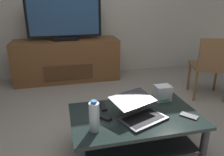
{
  "coord_description": "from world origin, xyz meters",
  "views": [
    {
      "loc": [
        -0.43,
        -1.47,
        1.29
      ],
      "look_at": [
        0.05,
        0.51,
        0.53
      ],
      "focal_mm": 34.58,
      "sensor_mm": 36.0,
      "label": 1
    }
  ],
  "objects_px": {
    "water_bottle_near": "(94,117)",
    "soundbar_remote": "(103,106)",
    "cell_phone": "(189,116)",
    "tv_remote": "(102,117)",
    "laptop": "(139,111)",
    "coffee_table": "(135,127)",
    "television": "(64,20)",
    "dining_chair": "(211,64)",
    "media_cabinet": "(67,60)",
    "router_box": "(163,93)"
  },
  "relations": [
    {
      "from": "media_cabinet",
      "to": "router_box",
      "type": "height_order",
      "value": "media_cabinet"
    },
    {
      "from": "water_bottle_near",
      "to": "tv_remote",
      "type": "bearing_deg",
      "value": 60.53
    },
    {
      "from": "water_bottle_near",
      "to": "cell_phone",
      "type": "xyz_separation_m",
      "value": [
        0.78,
        0.01,
        -0.11
      ]
    },
    {
      "from": "laptop",
      "to": "soundbar_remote",
      "type": "relative_size",
      "value": 2.9
    },
    {
      "from": "media_cabinet",
      "to": "tv_remote",
      "type": "relative_size",
      "value": 10.41
    },
    {
      "from": "television",
      "to": "laptop",
      "type": "xyz_separation_m",
      "value": [
        0.48,
        -2.04,
        -0.54
      ]
    },
    {
      "from": "laptop",
      "to": "cell_phone",
      "type": "xyz_separation_m",
      "value": [
        0.4,
        -0.09,
        -0.05
      ]
    },
    {
      "from": "cell_phone",
      "to": "water_bottle_near",
      "type": "bearing_deg",
      "value": 141.86
    },
    {
      "from": "router_box",
      "to": "tv_remote",
      "type": "relative_size",
      "value": 0.9
    },
    {
      "from": "media_cabinet",
      "to": "router_box",
      "type": "xyz_separation_m",
      "value": [
        0.8,
        -1.81,
        0.12
      ]
    },
    {
      "from": "coffee_table",
      "to": "tv_remote",
      "type": "xyz_separation_m",
      "value": [
        -0.28,
        0.01,
        0.13
      ]
    },
    {
      "from": "media_cabinet",
      "to": "tv_remote",
      "type": "height_order",
      "value": "media_cabinet"
    },
    {
      "from": "coffee_table",
      "to": "dining_chair",
      "type": "bearing_deg",
      "value": 32.09
    },
    {
      "from": "laptop",
      "to": "soundbar_remote",
      "type": "distance_m",
      "value": 0.34
    },
    {
      "from": "router_box",
      "to": "television",
      "type": "bearing_deg",
      "value": 114.2
    },
    {
      "from": "coffee_table",
      "to": "television",
      "type": "height_order",
      "value": "television"
    },
    {
      "from": "coffee_table",
      "to": "cell_phone",
      "type": "height_order",
      "value": "cell_phone"
    },
    {
      "from": "television",
      "to": "soundbar_remote",
      "type": "height_order",
      "value": "television"
    },
    {
      "from": "water_bottle_near",
      "to": "soundbar_remote",
      "type": "distance_m",
      "value": 0.38
    },
    {
      "from": "television",
      "to": "tv_remote",
      "type": "bearing_deg",
      "value": -84.57
    },
    {
      "from": "router_box",
      "to": "soundbar_remote",
      "type": "relative_size",
      "value": 0.9
    },
    {
      "from": "media_cabinet",
      "to": "television",
      "type": "relative_size",
      "value": 1.47
    },
    {
      "from": "coffee_table",
      "to": "soundbar_remote",
      "type": "distance_m",
      "value": 0.33
    },
    {
      "from": "dining_chair",
      "to": "tv_remote",
      "type": "bearing_deg",
      "value": -152.75
    },
    {
      "from": "television",
      "to": "soundbar_remote",
      "type": "xyz_separation_m",
      "value": [
        0.23,
        -1.8,
        -0.59
      ]
    },
    {
      "from": "cell_phone",
      "to": "tv_remote",
      "type": "height_order",
      "value": "tv_remote"
    },
    {
      "from": "laptop",
      "to": "cell_phone",
      "type": "height_order",
      "value": "laptop"
    },
    {
      "from": "coffee_table",
      "to": "soundbar_remote",
      "type": "height_order",
      "value": "soundbar_remote"
    },
    {
      "from": "laptop",
      "to": "tv_remote",
      "type": "xyz_separation_m",
      "value": [
        -0.29,
        0.06,
        -0.05
      ]
    },
    {
      "from": "soundbar_remote",
      "to": "cell_phone",
      "type": "bearing_deg",
      "value": -24.25
    },
    {
      "from": "cell_phone",
      "to": "soundbar_remote",
      "type": "distance_m",
      "value": 0.72
    },
    {
      "from": "media_cabinet",
      "to": "cell_phone",
      "type": "xyz_separation_m",
      "value": [
        0.88,
        -2.15,
        0.05
      ]
    },
    {
      "from": "water_bottle_near",
      "to": "soundbar_remote",
      "type": "height_order",
      "value": "water_bottle_near"
    },
    {
      "from": "media_cabinet",
      "to": "dining_chair",
      "type": "height_order",
      "value": "dining_chair"
    },
    {
      "from": "dining_chair",
      "to": "media_cabinet",
      "type": "bearing_deg",
      "value": 147.06
    },
    {
      "from": "coffee_table",
      "to": "cell_phone",
      "type": "relative_size",
      "value": 7.57
    },
    {
      "from": "dining_chair",
      "to": "router_box",
      "type": "xyz_separation_m",
      "value": [
        -1.0,
        -0.64,
        -0.02
      ]
    },
    {
      "from": "coffee_table",
      "to": "television",
      "type": "relative_size",
      "value": 0.94
    },
    {
      "from": "water_bottle_near",
      "to": "tv_remote",
      "type": "height_order",
      "value": "water_bottle_near"
    },
    {
      "from": "laptop",
      "to": "tv_remote",
      "type": "distance_m",
      "value": 0.3
    },
    {
      "from": "coffee_table",
      "to": "dining_chair",
      "type": "xyz_separation_m",
      "value": [
        1.34,
        0.84,
        0.21
      ]
    },
    {
      "from": "dining_chair",
      "to": "cell_phone",
      "type": "height_order",
      "value": "dining_chair"
    },
    {
      "from": "tv_remote",
      "to": "soundbar_remote",
      "type": "bearing_deg",
      "value": 36.71
    },
    {
      "from": "dining_chair",
      "to": "tv_remote",
      "type": "relative_size",
      "value": 5.25
    },
    {
      "from": "media_cabinet",
      "to": "water_bottle_near",
      "type": "height_order",
      "value": "media_cabinet"
    },
    {
      "from": "media_cabinet",
      "to": "tv_remote",
      "type": "distance_m",
      "value": 2.01
    },
    {
      "from": "media_cabinet",
      "to": "water_bottle_near",
      "type": "xyz_separation_m",
      "value": [
        0.1,
        -2.16,
        0.16
      ]
    },
    {
      "from": "dining_chair",
      "to": "laptop",
      "type": "bearing_deg",
      "value": -146.19
    },
    {
      "from": "coffee_table",
      "to": "cell_phone",
      "type": "distance_m",
      "value": 0.45
    },
    {
      "from": "coffee_table",
      "to": "laptop",
      "type": "height_order",
      "value": "laptop"
    }
  ]
}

